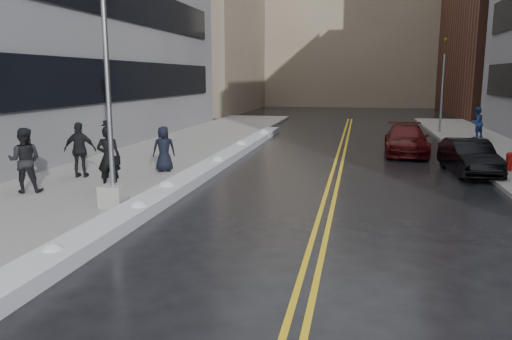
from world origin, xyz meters
The scene contains 17 objects.
ground centered at (0.00, 0.00, 0.00)m, with size 160.00×160.00×0.00m, color black.
sidewalk_west centered at (-5.75, 10.00, 0.07)m, with size 5.50×50.00×0.15m, color gray.
lane_line_left centered at (2.35, 10.00, 0.00)m, with size 0.12×50.00×0.01m, color gold.
lane_line_right centered at (2.65, 10.00, 0.00)m, with size 0.12×50.00×0.01m, color gold.
snow_ridge centered at (-2.45, 8.00, 0.17)m, with size 0.90×30.00×0.34m, color silver.
building_west_far centered at (-15.50, 44.00, 9.00)m, with size 14.00×22.00×18.00m, color gray.
building_far centered at (2.00, 60.00, 11.00)m, with size 36.00×16.00×22.00m, color gray.
lamppost centered at (-3.30, 2.00, 2.53)m, with size 0.65×0.65×7.62m.
fire_hydrant centered at (9.00, 10.00, 0.55)m, with size 0.26×0.26×0.73m.
traffic_signal centered at (8.50, 24.00, 3.40)m, with size 0.16×0.20×6.00m.
pedestrian_fedora centered at (-4.44, 3.95, 1.17)m, with size 0.74×0.49×2.04m, color black.
pedestrian_b centered at (-6.79, 3.05, 1.16)m, with size 0.98×0.76×2.02m, color black.
pedestrian_c centered at (-3.90, 7.20, 1.02)m, with size 0.85×0.55×1.73m, color black.
pedestrian_d centered at (-6.40, 5.56, 1.14)m, with size 1.16×0.48×1.98m, color black.
pedestrian_east centered at (10.09, 20.99, 1.05)m, with size 0.88×0.68×1.81m, color navy.
car_black centered at (7.50, 9.78, 0.67)m, with size 1.42×4.07×1.34m, color black.
car_maroon centered at (5.57, 14.56, 0.71)m, with size 1.99×4.88×1.42m, color #480B0D.
Camera 1 is at (3.32, -10.40, 3.70)m, focal length 35.00 mm.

